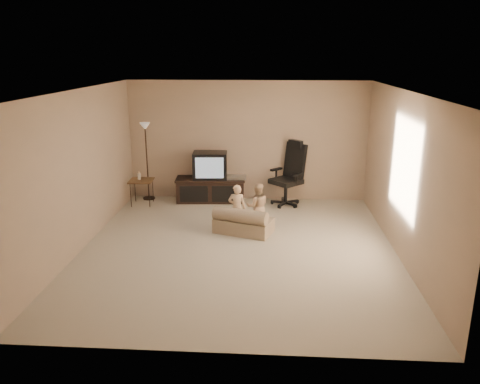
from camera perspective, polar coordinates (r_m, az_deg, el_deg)
The scene contains 9 objects.
floor at distance 7.61m, azimuth -0.21°, elevation -6.88°, with size 5.50×5.50×0.00m, color #BBB194.
room_shell at distance 7.14m, azimuth -0.23°, elevation 4.37°, with size 5.50×5.50×5.50m.
tv_stand at distance 9.88m, azimuth -3.59°, elevation 1.35°, with size 1.50×0.64×1.05m.
office_chair at distance 9.68m, azimuth 5.97°, elevation 1.22°, with size 0.87×0.87×1.33m.
side_table at distance 9.83m, azimuth -11.97°, elevation 1.36°, with size 0.49×0.49×0.71m.
floor_lamp at distance 10.02m, azimuth -11.39°, elevation 5.76°, with size 0.26×0.26×1.65m.
child_sofa at distance 8.16m, azimuth 0.32°, elevation -3.76°, with size 1.10×0.84×0.48m.
toddler_left at distance 8.20m, azimuth -0.37°, elevation -1.94°, with size 0.31×0.23×0.85m, color #D3AB83.
toddler_right at distance 8.30m, azimuth 2.14°, elevation -1.73°, with size 0.41×0.22×0.84m, color #D3AB83.
Camera 1 is at (0.48, -6.96, 3.03)m, focal length 35.00 mm.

